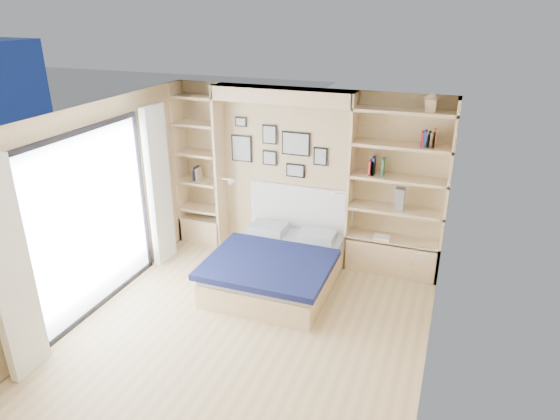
% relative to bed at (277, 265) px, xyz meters
% --- Properties ---
extents(ground, '(4.50, 4.50, 0.00)m').
position_rel_bed_xyz_m(ground, '(0.06, -1.24, -0.26)').
color(ground, tan).
rests_on(ground, ground).
extents(room_shell, '(4.50, 4.50, 4.50)m').
position_rel_bed_xyz_m(room_shell, '(-0.32, 0.29, 0.81)').
color(room_shell, tan).
rests_on(room_shell, ground).
extents(bed, '(1.59, 1.99, 1.07)m').
position_rel_bed_xyz_m(bed, '(0.00, 0.00, 0.00)').
color(bed, '#DFBB88').
rests_on(bed, ground).
extents(photo_gallery, '(1.48, 0.02, 0.82)m').
position_rel_bed_xyz_m(photo_gallery, '(-0.39, 0.99, 1.34)').
color(photo_gallery, black).
rests_on(photo_gallery, ground).
extents(reading_lamps, '(1.92, 0.12, 0.15)m').
position_rel_bed_xyz_m(reading_lamps, '(-0.24, 0.76, 0.84)').
color(reading_lamps, silver).
rests_on(reading_lamps, ground).
extents(shelf_decor, '(3.49, 0.23, 2.03)m').
position_rel_bed_xyz_m(shelf_decor, '(1.18, 0.83, 1.44)').
color(shelf_decor, '#A51E1E').
rests_on(shelf_decor, ground).
extents(deck, '(3.20, 4.00, 0.05)m').
position_rel_bed_xyz_m(deck, '(-3.54, -1.24, -0.26)').
color(deck, '#655A4A').
rests_on(deck, ground).
extents(deck_chair, '(0.77, 0.96, 0.84)m').
position_rel_bed_xyz_m(deck_chair, '(-2.64, -0.23, 0.14)').
color(deck_chair, tan).
rests_on(deck_chair, ground).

